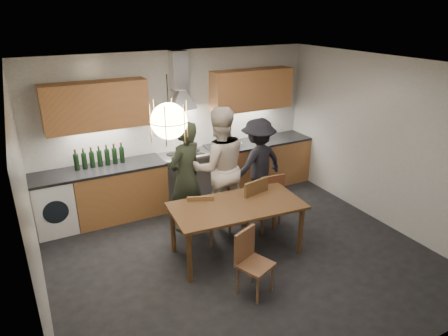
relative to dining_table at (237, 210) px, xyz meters
name	(u,v)px	position (x,y,z in m)	size (l,w,h in m)	color
ground	(241,256)	(0.02, -0.12, -0.67)	(5.00, 5.00, 0.00)	black
room_shell	(244,140)	(0.02, -0.12, 1.04)	(5.02, 4.52, 2.61)	silver
counter_run	(188,177)	(0.04, 1.83, -0.22)	(5.00, 0.62, 0.90)	#BA7D47
range_stove	(187,178)	(0.02, 1.82, -0.22)	(0.90, 0.60, 0.92)	silver
wall_fixtures	(181,96)	(0.02, 1.94, 1.21)	(4.30, 0.54, 1.10)	#CA864E
pendant_lamp	(169,121)	(-0.98, -0.22, 1.43)	(0.43, 0.43, 0.70)	black
dining_table	(237,210)	(0.00, 0.00, 0.00)	(1.85, 1.03, 0.75)	brown
chair_back_left	(201,216)	(-0.36, 0.42, -0.20)	(0.48, 0.48, 0.82)	brown
chair_back_mid	(251,204)	(0.39, 0.27, -0.11)	(0.51, 0.51, 0.96)	brown
chair_back_right	(269,195)	(0.85, 0.48, -0.17)	(0.43, 0.43, 0.87)	#5B2F1B
chair_front	(250,258)	(-0.26, -0.79, -0.20)	(0.48, 0.48, 0.81)	brown
person_left	(186,177)	(-0.35, 0.95, 0.20)	(0.63, 0.41, 1.73)	black
person_mid	(219,167)	(0.18, 0.88, 0.29)	(0.93, 0.72, 1.90)	beige
person_right	(258,164)	(1.03, 1.11, 0.12)	(1.01, 0.58, 1.57)	black
mixing_bowl	(233,144)	(0.93, 1.81, 0.27)	(0.30, 0.30, 0.07)	silver
stock_pot	(264,136)	(1.64, 1.87, 0.31)	(0.22, 0.22, 0.15)	#ADADB0
wine_bottles	(99,156)	(-1.41, 1.92, 0.40)	(0.78, 0.08, 0.33)	black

